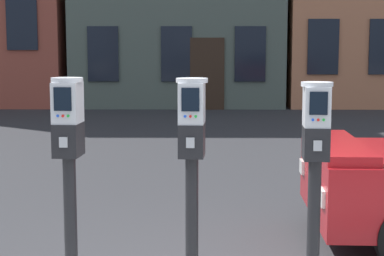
{
  "coord_description": "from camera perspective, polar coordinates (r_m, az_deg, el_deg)",
  "views": [
    {
      "loc": [
        -0.1,
        -4.45,
        1.88
      ],
      "look_at": [
        -0.14,
        -0.02,
        1.31
      ],
      "focal_mm": 60.08,
      "sensor_mm": 36.0,
      "label": 1
    }
  ],
  "objects": [
    {
      "name": "parking_meter_near_kerb",
      "position": [
        4.47,
        -10.9,
        -1.64
      ],
      "size": [
        0.23,
        0.26,
        1.52
      ],
      "rotation": [
        0.0,
        0.0,
        -1.64
      ],
      "color": "black",
      "rests_on": "sidewalk_slab"
    },
    {
      "name": "parking_meter_twin_adjacent",
      "position": [
        4.38,
        -0.01,
        -1.71
      ],
      "size": [
        0.23,
        0.26,
        1.52
      ],
      "rotation": [
        0.0,
        0.0,
        -1.64
      ],
      "color": "black",
      "rests_on": "sidewalk_slab"
    },
    {
      "name": "parking_meter_end_of_row",
      "position": [
        4.46,
        10.9,
        -1.92
      ],
      "size": [
        0.23,
        0.26,
        1.49
      ],
      "rotation": [
        0.0,
        0.0,
        -1.64
      ],
      "color": "black",
      "rests_on": "sidewalk_slab"
    }
  ]
}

